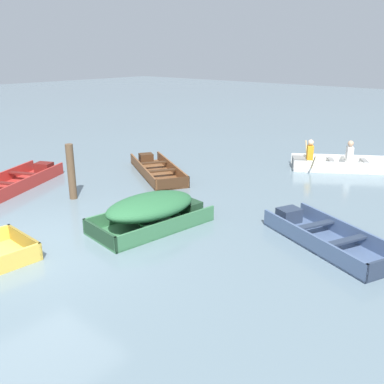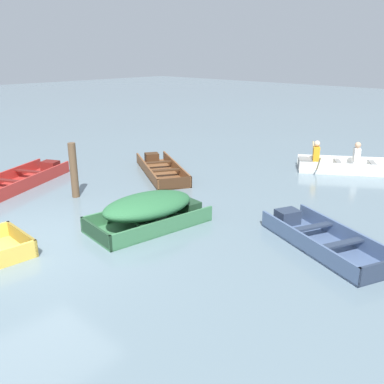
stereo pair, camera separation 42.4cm
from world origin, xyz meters
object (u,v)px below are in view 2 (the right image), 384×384
object	(u,v)px
skiff_wooden_brown_mid_moored	(161,169)
mooring_post	(74,170)
skiff_green_outer_moored	(149,209)
skiff_red_far_moored	(24,179)
skiff_slate_blue_near_moored	(320,239)
rowboat_white_with_crew	(348,165)

from	to	relation	value
skiff_wooden_brown_mid_moored	mooring_post	distance (m)	3.06
skiff_green_outer_moored	mooring_post	distance (m)	2.80
skiff_wooden_brown_mid_moored	mooring_post	xyz separation A→B (m)	(0.11, -3.00, 0.59)
skiff_wooden_brown_mid_moored	skiff_red_far_moored	bearing A→B (deg)	-120.32
skiff_slate_blue_near_moored	mooring_post	xyz separation A→B (m)	(-5.84, -1.68, 0.57)
skiff_green_outer_moored	mooring_post	xyz separation A→B (m)	(-2.78, -0.05, 0.30)
rowboat_white_with_crew	mooring_post	bearing A→B (deg)	-118.87
skiff_slate_blue_near_moored	skiff_green_outer_moored	world-z (taller)	skiff_green_outer_moored
skiff_slate_blue_near_moored	rowboat_white_with_crew	world-z (taller)	rowboat_white_with_crew
skiff_slate_blue_near_moored	mooring_post	world-z (taller)	mooring_post
skiff_green_outer_moored	skiff_slate_blue_near_moored	bearing A→B (deg)	28.03
skiff_green_outer_moored	mooring_post	world-z (taller)	mooring_post
skiff_slate_blue_near_moored	skiff_wooden_brown_mid_moored	bearing A→B (deg)	167.50
rowboat_white_with_crew	mooring_post	xyz separation A→B (m)	(-3.91, -7.09, 0.51)
skiff_wooden_brown_mid_moored	skiff_green_outer_moored	xyz separation A→B (m)	(2.89, -2.95, 0.28)
skiff_red_far_moored	skiff_green_outer_moored	size ratio (longest dim) A/B	1.25
skiff_slate_blue_near_moored	rowboat_white_with_crew	xyz separation A→B (m)	(-1.93, 5.42, 0.06)
rowboat_white_with_crew	skiff_slate_blue_near_moored	bearing A→B (deg)	-70.39
skiff_green_outer_moored	rowboat_white_with_crew	xyz separation A→B (m)	(1.13, 7.04, -0.21)
skiff_slate_blue_near_moored	skiff_green_outer_moored	distance (m)	3.48
skiff_slate_blue_near_moored	skiff_red_far_moored	xyz separation A→B (m)	(-7.92, -2.05, -0.01)
skiff_slate_blue_near_moored	mooring_post	size ratio (longest dim) A/B	2.10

